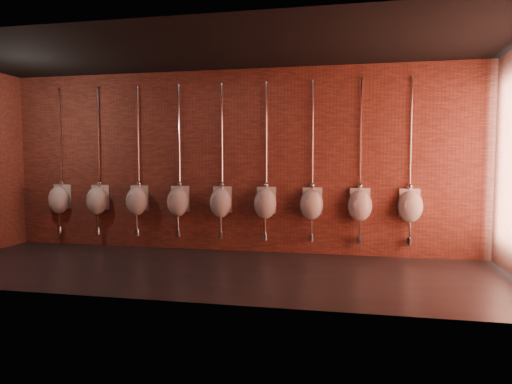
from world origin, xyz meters
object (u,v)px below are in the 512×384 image
(urinal_7, at_px, (360,205))
(urinal_3, at_px, (178,201))
(urinal_8, at_px, (410,205))
(urinal_1, at_px, (97,200))
(urinal_6, at_px, (312,204))
(urinal_4, at_px, (221,202))
(urinal_0, at_px, (59,199))
(urinal_5, at_px, (265,203))
(urinal_2, at_px, (137,200))

(urinal_7, bearing_deg, urinal_3, 180.00)
(urinal_8, bearing_deg, urinal_7, 180.00)
(urinal_1, xyz_separation_m, urinal_8, (5.57, 0.00, 0.00))
(urinal_6, bearing_deg, urinal_4, 180.00)
(urinal_6, bearing_deg, urinal_1, 180.00)
(urinal_0, distance_m, urinal_4, 3.18)
(urinal_5, bearing_deg, urinal_4, 180.00)
(urinal_3, height_order, urinal_5, same)
(urinal_4, bearing_deg, urinal_2, 180.00)
(urinal_1, height_order, urinal_8, same)
(urinal_6, bearing_deg, urinal_8, 0.00)
(urinal_3, distance_m, urinal_5, 1.59)
(urinal_3, xyz_separation_m, urinal_7, (3.18, 0.00, 0.00))
(urinal_1, height_order, urinal_5, same)
(urinal_7, xyz_separation_m, urinal_8, (0.80, 0.00, 0.00))
(urinal_3, bearing_deg, urinal_7, 0.00)
(urinal_2, distance_m, urinal_5, 2.39)
(urinal_0, bearing_deg, urinal_4, 0.00)
(urinal_7, bearing_deg, urinal_8, 0.00)
(urinal_8, bearing_deg, urinal_6, 180.00)
(urinal_1, relative_size, urinal_8, 1.00)
(urinal_0, relative_size, urinal_8, 1.00)
(urinal_3, bearing_deg, urinal_8, 0.00)
(urinal_0, relative_size, urinal_5, 1.00)
(urinal_8, bearing_deg, urinal_5, 180.00)
(urinal_2, xyz_separation_m, urinal_7, (3.98, 0.00, 0.00))
(urinal_7, bearing_deg, urinal_6, 180.00)
(urinal_2, relative_size, urinal_6, 1.00)
(urinal_6, bearing_deg, urinal_0, 180.00)
(urinal_1, relative_size, urinal_3, 1.00)
(urinal_2, bearing_deg, urinal_5, 0.00)
(urinal_5, xyz_separation_m, urinal_7, (1.59, 0.00, 0.00))
(urinal_4, bearing_deg, urinal_8, 0.00)
(urinal_3, bearing_deg, urinal_2, 180.00)
(urinal_2, height_order, urinal_3, same)
(urinal_3, distance_m, urinal_8, 3.98)
(urinal_2, height_order, urinal_8, same)
(urinal_1, relative_size, urinal_5, 1.00)
(urinal_2, distance_m, urinal_8, 4.78)
(urinal_4, relative_size, urinal_5, 1.00)
(urinal_2, height_order, urinal_5, same)
(urinal_1, distance_m, urinal_2, 0.80)
(urinal_1, bearing_deg, urinal_4, 0.00)
(urinal_5, relative_size, urinal_7, 1.00)
(urinal_4, height_order, urinal_7, same)
(urinal_6, relative_size, urinal_7, 1.00)
(urinal_0, height_order, urinal_8, same)
(urinal_3, relative_size, urinal_8, 1.00)
(urinal_2, xyz_separation_m, urinal_3, (0.80, 0.00, 0.00))
(urinal_3, height_order, urinal_7, same)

